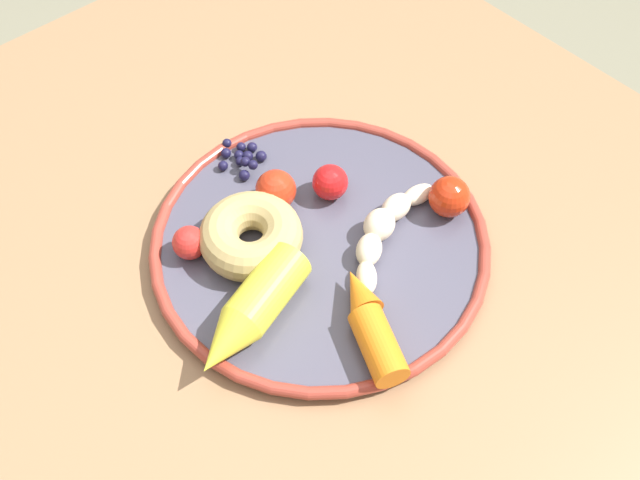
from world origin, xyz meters
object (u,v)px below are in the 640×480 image
at_px(blueberry_pile, 243,158).
at_px(tomato_far, 276,190).
at_px(plate, 320,242).
at_px(tomato_near, 449,197).
at_px(carrot_yellow, 250,312).
at_px(tomato_extra, 190,243).
at_px(carrot_orange, 372,321).
at_px(tomato_mid, 330,182).
at_px(dining_table, 297,326).
at_px(donut, 251,236).
at_px(banana, 385,229).

xyz_separation_m(blueberry_pile, tomato_far, (-0.07, 0.01, 0.01)).
height_order(plate, tomato_far, tomato_far).
bearing_deg(tomato_near, carrot_yellow, 83.27).
xyz_separation_m(blueberry_pile, tomato_extra, (-0.06, 0.11, 0.01)).
relative_size(tomato_near, tomato_extra, 1.25).
height_order(carrot_orange, tomato_mid, tomato_mid).
bearing_deg(tomato_far, tomato_near, -134.49).
relative_size(blueberry_pile, tomato_mid, 1.63).
distance_m(dining_table, donut, 0.13).
height_order(plate, carrot_yellow, carrot_yellow).
height_order(donut, tomato_mid, donut).
xyz_separation_m(plate, tomato_mid, (0.04, -0.05, 0.02)).
distance_m(blueberry_pile, tomato_extra, 0.13).
bearing_deg(tomato_near, plate, 64.94).
height_order(banana, tomato_mid, tomato_mid).
bearing_deg(carrot_orange, tomato_mid, -28.87).
bearing_deg(banana, tomato_near, -104.59).
distance_m(dining_table, carrot_orange, 0.15).
bearing_deg(dining_table, tomato_near, -104.82).
height_order(blueberry_pile, tomato_near, tomato_near).
relative_size(dining_table, tomato_near, 24.57).
height_order(tomato_near, tomato_far, same).
height_order(donut, tomato_near, tomato_near).
height_order(dining_table, tomato_mid, tomato_mid).
relative_size(plate, carrot_orange, 2.89).
height_order(carrot_orange, carrot_yellow, carrot_yellow).
xyz_separation_m(donut, tomato_mid, (0.00, -0.10, -0.00)).
distance_m(carrot_orange, blueberry_pile, 0.24).
relative_size(carrot_yellow, tomato_near, 3.40).
xyz_separation_m(dining_table, banana, (-0.03, -0.09, 0.12)).
relative_size(plate, tomato_near, 8.06).
distance_m(plate, tomato_near, 0.14).
height_order(banana, tomato_near, tomato_near).
xyz_separation_m(banana, tomato_far, (0.10, 0.05, 0.01)).
xyz_separation_m(carrot_yellow, blueberry_pile, (0.16, -0.12, -0.01)).
bearing_deg(dining_table, tomato_extra, 35.07).
bearing_deg(carrot_orange, tomato_near, -72.32).
distance_m(donut, tomato_near, 0.20).
xyz_separation_m(dining_table, tomato_extra, (0.08, 0.06, 0.12)).
height_order(tomato_mid, tomato_extra, tomato_mid).
xyz_separation_m(banana, carrot_yellow, (0.01, 0.16, 0.01)).
bearing_deg(plate, tomato_far, 1.77).
distance_m(carrot_orange, carrot_yellow, 0.11).
height_order(plate, tomato_extra, tomato_extra).
height_order(banana, carrot_orange, carrot_orange).
relative_size(tomato_mid, tomato_far, 0.89).
relative_size(dining_table, banana, 6.96).
xyz_separation_m(dining_table, donut, (0.05, 0.01, 0.12)).
relative_size(banana, donut, 1.47).
height_order(banana, tomato_extra, tomato_extra).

